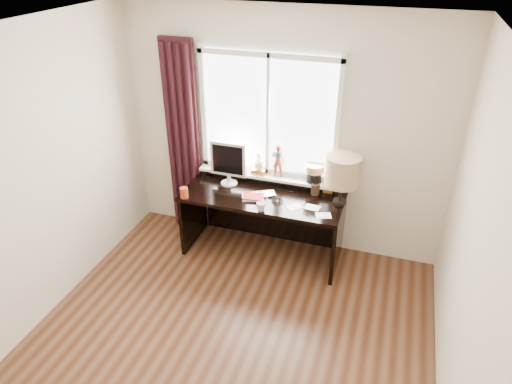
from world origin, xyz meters
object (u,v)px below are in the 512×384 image
(monitor, at_px, (228,161))
(red_cup, at_px, (184,193))
(laptop, at_px, (261,195))
(desk, at_px, (265,210))
(table_lamp, at_px, (343,171))
(mug, at_px, (261,206))

(monitor, bearing_deg, red_cup, -128.35)
(laptop, xyz_separation_m, red_cup, (-0.75, -0.28, 0.04))
(desk, xyz_separation_m, table_lamp, (0.80, -0.01, 0.61))
(mug, height_order, desk, mug)
(desk, distance_m, table_lamp, 1.00)
(red_cup, height_order, table_lamp, table_lamp)
(table_lamp, bearing_deg, mug, -151.49)
(mug, relative_size, table_lamp, 0.18)
(laptop, xyz_separation_m, monitor, (-0.41, 0.14, 0.27))
(monitor, bearing_deg, mug, -39.99)
(red_cup, relative_size, monitor, 0.23)
(laptop, bearing_deg, monitor, 131.67)
(monitor, bearing_deg, laptop, -19.04)
(red_cup, distance_m, monitor, 0.59)
(mug, height_order, table_lamp, table_lamp)
(desk, height_order, table_lamp, table_lamp)
(mug, relative_size, red_cup, 0.86)
(laptop, relative_size, mug, 3.23)
(laptop, bearing_deg, table_lamp, -21.70)
(red_cup, bearing_deg, laptop, 20.62)
(red_cup, bearing_deg, desk, 27.47)
(mug, bearing_deg, red_cup, -180.00)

